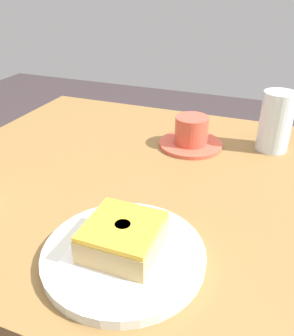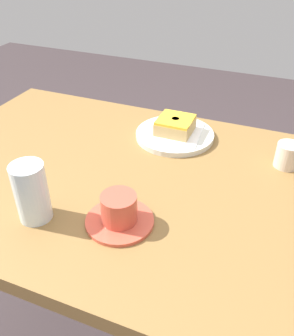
{
  "view_description": "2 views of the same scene",
  "coord_description": "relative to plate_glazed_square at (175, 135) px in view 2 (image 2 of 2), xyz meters",
  "views": [
    {
      "loc": [
        0.1,
        -0.54,
        1.11
      ],
      "look_at": [
        -0.11,
        -0.01,
        0.79
      ],
      "focal_mm": 37.45,
      "sensor_mm": 36.0,
      "label": 1
    },
    {
      "loc": [
        -0.33,
        0.66,
        1.29
      ],
      "look_at": [
        -0.07,
        0.0,
        0.8
      ],
      "focal_mm": 39.23,
      "sensor_mm": 36.0,
      "label": 2
    }
  ],
  "objects": [
    {
      "name": "water_glass",
      "position": [
        0.16,
        0.43,
        0.06
      ],
      "size": [
        0.07,
        0.07,
        0.13
      ],
      "primitive_type": "cylinder",
      "color": "silver",
      "rests_on": "table"
    },
    {
      "name": "plate_glazed_square",
      "position": [
        0.0,
        0.0,
        0.0
      ],
      "size": [
        0.22,
        0.22,
        0.02
      ],
      "primitive_type": "cylinder",
      "color": "silver",
      "rests_on": "table"
    },
    {
      "name": "napkin_glazed_square",
      "position": [
        0.0,
        0.0,
        0.01
      ],
      "size": [
        0.16,
        0.16,
        0.0
      ],
      "primitive_type": "cube",
      "rotation": [
        0.0,
        0.0,
        0.09
      ],
      "color": "white",
      "rests_on": "plate_glazed_square"
    },
    {
      "name": "sugar_jar",
      "position": [
        -0.31,
        0.03,
        0.02
      ],
      "size": [
        0.06,
        0.06,
        0.06
      ],
      "primitive_type": "cylinder",
      "color": "beige",
      "rests_on": "table"
    },
    {
      "name": "table",
      "position": [
        0.06,
        0.22,
        -0.11
      ],
      "size": [
        1.09,
        0.74,
        0.77
      ],
      "color": "brown",
      "rests_on": "ground_plane"
    },
    {
      "name": "coffee_cup",
      "position": [
        -0.01,
        0.38,
        0.02
      ],
      "size": [
        0.14,
        0.14,
        0.07
      ],
      "color": "#D1513B",
      "rests_on": "table"
    },
    {
      "name": "donut_glazed_square",
      "position": [
        0.0,
        -0.0,
        0.03
      ],
      "size": [
        0.1,
        0.1,
        0.04
      ],
      "color": "tan",
      "rests_on": "napkin_glazed_square"
    }
  ]
}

